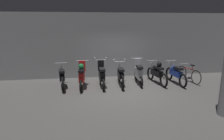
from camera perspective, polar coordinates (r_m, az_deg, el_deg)
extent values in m
plane|color=#565451|center=(8.66, 3.32, -5.80)|extent=(80.00, 80.00, 0.00)
cube|color=gray|center=(10.68, 0.81, 7.12)|extent=(16.00, 0.30, 3.36)
torus|color=black|center=(9.82, -14.23, -1.89)|extent=(0.17, 0.66, 0.65)
torus|color=black|center=(8.57, -13.96, -4.09)|extent=(0.17, 0.66, 0.65)
cube|color=black|center=(9.15, -14.18, -1.77)|extent=(0.33, 0.85, 0.28)
ellipsoid|color=black|center=(9.24, -14.28, -0.21)|extent=(0.32, 0.47, 0.22)
cube|color=black|center=(8.90, -14.24, -0.33)|extent=(0.31, 0.55, 0.10)
cylinder|color=#B7BABF|center=(9.57, -14.45, 1.94)|extent=(0.56, 0.11, 0.04)
cylinder|color=#B7BABF|center=(9.70, -14.33, -0.14)|extent=(0.08, 0.17, 0.65)
sphere|color=silver|center=(9.65, -14.41, 1.13)|extent=(0.12, 0.12, 0.12)
cube|color=white|center=(8.57, -14.01, -3.41)|extent=(0.16, 0.03, 0.10)
torus|color=black|center=(9.50, -8.27, -2.50)|extent=(0.13, 0.54, 0.53)
torus|color=black|center=(8.40, -8.92, -4.64)|extent=(0.13, 0.54, 0.53)
cube|color=red|center=(8.88, -8.64, -1.84)|extent=(0.28, 0.75, 0.44)
cube|color=red|center=(9.12, -8.53, 1.16)|extent=(0.29, 0.14, 0.48)
cube|color=black|center=(8.64, -8.80, -0.07)|extent=(0.28, 0.54, 0.10)
cylinder|color=#B7BABF|center=(9.21, -8.50, 2.68)|extent=(0.56, 0.08, 0.04)
cylinder|color=#B7BABF|center=(9.35, -8.38, -0.10)|extent=(0.07, 0.15, 0.85)
sphere|color=silver|center=(9.28, -8.45, 1.82)|extent=(0.12, 0.12, 0.12)
cube|color=white|center=(8.39, -8.93, -3.94)|extent=(0.16, 0.03, 0.10)
sphere|color=#197238|center=(8.60, -8.84, 1.03)|extent=(0.24, 0.24, 0.24)
torus|color=black|center=(9.55, -3.32, -2.29)|extent=(0.10, 0.53, 0.53)
torus|color=black|center=(8.46, -2.49, -4.36)|extent=(0.10, 0.53, 0.53)
cube|color=black|center=(8.93, -2.95, -1.61)|extent=(0.24, 0.74, 0.44)
cube|color=black|center=(9.17, -3.23, 1.36)|extent=(0.28, 0.13, 0.48)
cube|color=black|center=(8.70, -2.86, 0.16)|extent=(0.25, 0.53, 0.10)
cylinder|color=#B7BABF|center=(9.26, -3.34, 2.86)|extent=(0.56, 0.05, 0.04)
sphere|color=#B7BABF|center=(9.22, -4.95, 3.42)|extent=(0.07, 0.07, 0.07)
sphere|color=#B7BABF|center=(9.28, -1.74, 3.52)|extent=(0.07, 0.07, 0.07)
cylinder|color=#B7BABF|center=(9.40, -3.33, 0.10)|extent=(0.06, 0.15, 0.85)
sphere|color=silver|center=(9.34, -3.35, 2.01)|extent=(0.12, 0.12, 0.12)
cube|color=white|center=(8.45, -2.51, -3.67)|extent=(0.16, 0.02, 0.10)
torus|color=black|center=(9.84, 2.01, -1.45)|extent=(0.13, 0.65, 0.65)
torus|color=black|center=(8.60, 3.02, -3.65)|extent=(0.13, 0.65, 0.65)
cube|color=black|center=(9.17, 2.49, -1.33)|extent=(0.27, 0.84, 0.28)
ellipsoid|color=black|center=(9.27, 2.39, 0.23)|extent=(0.29, 0.45, 0.22)
cube|color=black|center=(8.93, 2.66, 0.11)|extent=(0.27, 0.53, 0.10)
cylinder|color=#B7BABF|center=(9.59, 2.12, 2.38)|extent=(0.56, 0.07, 0.04)
sphere|color=#B7BABF|center=(9.54, 0.57, 2.95)|extent=(0.07, 0.07, 0.07)
sphere|color=#B7BABF|center=(9.60, 3.67, 2.99)|extent=(0.07, 0.07, 0.07)
cylinder|color=#B7BABF|center=(9.71, 2.06, 0.30)|extent=(0.07, 0.16, 0.65)
sphere|color=silver|center=(9.67, 2.07, 1.57)|extent=(0.12, 0.12, 0.12)
cube|color=white|center=(8.60, 3.01, -2.96)|extent=(0.16, 0.02, 0.10)
torus|color=black|center=(10.08, 6.92, -1.53)|extent=(0.12, 0.53, 0.53)
torus|color=black|center=(9.00, 8.34, -3.40)|extent=(0.12, 0.53, 0.53)
cube|color=#9EA0A8|center=(9.47, 7.64, -0.84)|extent=(0.27, 0.75, 0.44)
cube|color=#9EA0A8|center=(9.71, 7.29, 1.94)|extent=(0.29, 0.14, 0.48)
cube|color=black|center=(9.24, 7.91, 0.84)|extent=(0.27, 0.53, 0.10)
cylinder|color=#B7BABF|center=(9.80, 7.17, 3.36)|extent=(0.56, 0.07, 0.04)
cylinder|color=#B7BABF|center=(9.94, 7.04, 0.74)|extent=(0.07, 0.15, 0.85)
sphere|color=silver|center=(9.87, 7.09, 2.55)|extent=(0.12, 0.12, 0.12)
cube|color=white|center=(8.99, 8.33, -2.75)|extent=(0.16, 0.02, 0.10)
torus|color=black|center=(10.31, 10.96, -1.00)|extent=(0.18, 0.66, 0.65)
torus|color=black|center=(9.22, 14.60, -2.91)|extent=(0.18, 0.66, 0.65)
cube|color=black|center=(9.71, 12.74, -0.82)|extent=(0.33, 0.85, 0.28)
ellipsoid|color=black|center=(9.79, 12.37, 0.64)|extent=(0.32, 0.47, 0.22)
cube|color=black|center=(9.49, 13.34, 0.56)|extent=(0.31, 0.55, 0.10)
cylinder|color=#B7BABF|center=(10.08, 11.40, 2.66)|extent=(0.56, 0.11, 0.04)
cylinder|color=#B7BABF|center=(10.19, 11.17, 0.67)|extent=(0.08, 0.17, 0.65)
sphere|color=silver|center=(10.15, 11.23, 1.88)|extent=(0.12, 0.12, 0.12)
cube|color=white|center=(9.21, 14.56, -2.27)|extent=(0.16, 0.03, 0.10)
sphere|color=black|center=(9.46, 13.40, 1.57)|extent=(0.24, 0.24, 0.24)
torus|color=black|center=(10.51, 16.06, -1.01)|extent=(0.13, 0.65, 0.65)
torus|color=black|center=(9.42, 19.68, -2.91)|extent=(0.13, 0.65, 0.65)
cube|color=#1E389E|center=(9.92, 17.85, -0.85)|extent=(0.27, 0.84, 0.28)
ellipsoid|color=#1E389E|center=(10.00, 17.50, 0.59)|extent=(0.29, 0.45, 0.22)
cube|color=black|center=(9.70, 18.48, 0.50)|extent=(0.27, 0.53, 0.10)
cylinder|color=#B7BABF|center=(10.28, 16.57, 2.58)|extent=(0.56, 0.07, 0.04)
cylinder|color=#B7BABF|center=(10.40, 16.30, 0.63)|extent=(0.07, 0.16, 0.65)
sphere|color=silver|center=(10.35, 16.38, 1.82)|extent=(0.12, 0.12, 0.12)
cube|color=white|center=(9.42, 19.64, -2.28)|extent=(0.16, 0.02, 0.10)
torus|color=black|center=(10.94, 19.46, -0.62)|extent=(0.15, 0.68, 0.68)
torus|color=black|center=(10.16, 22.99, -1.97)|extent=(0.15, 0.68, 0.68)
cylinder|color=#B21E1E|center=(10.48, 21.29, 0.32)|extent=(0.15, 0.68, 0.04)
cylinder|color=#B21E1E|center=(10.30, 22.07, 0.61)|extent=(0.03, 0.03, 0.22)
cube|color=black|center=(10.28, 22.12, 1.26)|extent=(0.14, 0.23, 0.05)
cylinder|color=#B7BABF|center=(10.75, 20.05, 1.71)|extent=(0.50, 0.11, 0.03)
cylinder|color=black|center=(10.54, 21.27, -2.14)|extent=(0.14, 0.12, 0.10)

